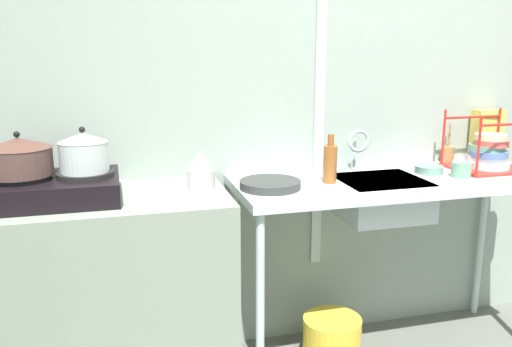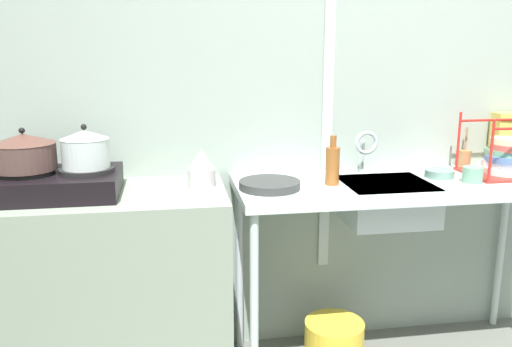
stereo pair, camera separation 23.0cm
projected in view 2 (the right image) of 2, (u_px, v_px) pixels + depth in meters
wall_back at (356, 78)px, 2.61m from camera, size 4.83×0.10×2.67m
wall_metal_strip at (329, 50)px, 2.50m from camera, size 0.05×0.01×2.14m
counter_concrete at (78, 295)px, 2.30m from camera, size 1.28×0.54×0.89m
counter_sink at (399, 197)px, 2.44m from camera, size 1.49×0.54×0.89m
stove at (58, 183)px, 2.18m from camera, size 0.49×0.38×0.11m
pot_on_left_burner at (24, 152)px, 2.13m from camera, size 0.25×0.25×0.17m
pot_on_right_burner at (85, 149)px, 2.16m from camera, size 0.19×0.19×0.18m
percolator at (202, 168)px, 2.31m from camera, size 0.12×0.12×0.16m
sink_basin at (385, 201)px, 2.41m from camera, size 0.39×0.36×0.17m
faucet at (366, 146)px, 2.52m from camera, size 0.11×0.07×0.21m
frying_pan at (270, 185)px, 2.29m from camera, size 0.26×0.26×0.03m
dish_rack at (505, 159)px, 2.51m from camera, size 0.34×0.29×0.28m
cup_by_rack at (473, 175)px, 2.39m from camera, size 0.09×0.09×0.07m
small_bowl_on_drainboard at (439, 173)px, 2.48m from camera, size 0.13×0.13×0.04m
bottle_by_sink at (332, 165)px, 2.34m from camera, size 0.06×0.06×0.22m
cereal_box at (507, 139)px, 2.69m from camera, size 0.16×0.08×0.27m
utensil_jar at (464, 158)px, 2.69m from camera, size 0.06×0.06×0.20m
bucket_on_floor at (334, 345)px, 2.52m from camera, size 0.28×0.28×0.24m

